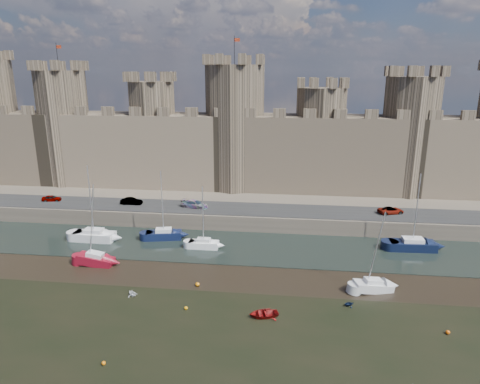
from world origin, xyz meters
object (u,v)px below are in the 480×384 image
(car_3, at_px, (391,210))
(sailboat_0, at_px, (94,235))
(car_2, at_px, (195,204))
(sailboat_2, at_px, (204,243))
(sailboat_1, at_px, (164,234))
(car_1, at_px, (131,201))
(sailboat_3, at_px, (412,244))
(sailboat_4, at_px, (96,259))
(sailboat_5, at_px, (373,285))
(car_0, at_px, (52,198))

(car_3, relative_size, sailboat_0, 0.36)
(car_2, bearing_deg, sailboat_2, -149.24)
(car_3, relative_size, sailboat_1, 0.39)
(car_1, xyz_separation_m, sailboat_2, (14.70, -11.11, -2.35))
(sailboat_2, relative_size, sailboat_3, 0.82)
(car_2, relative_size, car_3, 1.09)
(sailboat_4, distance_m, sailboat_5, 34.90)
(sailboat_1, distance_m, sailboat_4, 11.49)
(car_1, bearing_deg, car_2, -92.46)
(sailboat_0, relative_size, sailboat_1, 1.09)
(car_3, bearing_deg, car_0, 70.59)
(sailboat_0, xyz_separation_m, sailboat_1, (10.15, 1.83, -0.05))
(car_1, xyz_separation_m, car_3, (42.79, 0.23, -0.03))
(car_2, height_order, sailboat_0, sailboat_0)
(sailboat_0, bearing_deg, car_2, 38.01)
(car_1, xyz_separation_m, car_2, (11.10, -0.40, 0.05))
(car_2, distance_m, sailboat_1, 8.92)
(car_1, relative_size, car_2, 0.82)
(car_0, xyz_separation_m, sailboat_2, (29.25, -11.38, -2.29))
(sailboat_1, bearing_deg, sailboat_3, -11.48)
(sailboat_0, bearing_deg, sailboat_1, 11.37)
(car_1, distance_m, sailboat_3, 44.96)
(car_0, bearing_deg, sailboat_0, -140.59)
(car_3, bearing_deg, sailboat_3, 169.79)
(car_2, xyz_separation_m, sailboat_4, (-9.38, -17.63, -2.35))
(car_0, bearing_deg, car_3, -100.38)
(car_2, bearing_deg, sailboat_0, 139.03)
(sailboat_2, xyz_separation_m, sailboat_5, (21.81, -9.78, -0.05))
(car_2, bearing_deg, sailboat_3, -91.09)
(sailboat_1, bearing_deg, car_0, 147.01)
(car_3, relative_size, sailboat_3, 0.37)
(sailboat_2, relative_size, sailboat_4, 0.83)
(car_2, relative_size, sailboat_5, 0.46)
(sailboat_2, bearing_deg, car_1, 142.97)
(car_1, relative_size, sailboat_2, 0.40)
(sailboat_0, height_order, sailboat_3, sailboat_0)
(sailboat_0, relative_size, sailboat_5, 1.18)
(sailboat_5, bearing_deg, sailboat_2, 139.83)
(sailboat_2, bearing_deg, sailboat_0, 177.24)
(sailboat_4, bearing_deg, car_2, 63.85)
(sailboat_0, distance_m, sailboat_2, 16.80)
(sailboat_4, xyz_separation_m, sailboat_5, (34.78, -2.85, -0.09))
(sailboat_0, bearing_deg, sailboat_5, -14.19)
(car_1, xyz_separation_m, sailboat_5, (36.51, -20.89, -2.40))
(sailboat_5, bearing_deg, sailboat_1, 140.37)
(car_0, relative_size, sailboat_5, 0.33)
(car_1, distance_m, sailboat_0, 10.73)
(car_3, height_order, sailboat_5, sailboat_5)
(car_2, distance_m, sailboat_4, 20.11)
(car_0, xyz_separation_m, sailboat_1, (22.62, -8.73, -2.22))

